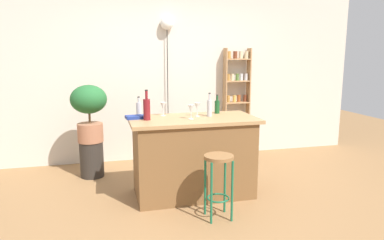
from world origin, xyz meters
TOP-DOWN VIEW (x-y plane):
  - ground at (0.00, 0.00)m, footprint 12.00×12.00m
  - back_wall at (0.00, 1.95)m, footprint 6.40×0.10m
  - kitchen_counter at (0.00, 0.30)m, footprint 1.48×0.76m
  - bar_stool at (0.09, -0.38)m, footprint 0.30×0.30m
  - spice_shelf at (1.13, 1.80)m, footprint 0.43×0.16m
  - plant_stool at (-1.19, 1.25)m, footprint 0.32×0.32m
  - potted_plant at (-1.19, 1.25)m, footprint 0.48×0.43m
  - bottle_sauce_amber at (0.21, 0.35)m, footprint 0.06×0.06m
  - bottle_spirits_clear at (-0.54, 0.30)m, footprint 0.08×0.08m
  - bottle_vinegar at (0.37, 0.54)m, footprint 0.06×0.06m
  - bottle_soda_blue at (-0.60, 0.59)m, footprint 0.06×0.06m
  - wine_glass_left at (-0.31, 0.53)m, footprint 0.07×0.07m
  - wine_glass_center at (0.07, 0.39)m, footprint 0.07×0.07m
  - wine_glass_right at (-0.04, 0.23)m, footprint 0.07×0.07m
  - cookbook at (-0.66, 0.42)m, footprint 0.23×0.17m
  - pendant_globe_light at (-0.01, 1.84)m, footprint 0.20×0.20m

SIDE VIEW (x-z plane):
  - ground at x=0.00m, z-range 0.00..0.00m
  - plant_stool at x=-1.19m, z-range 0.00..0.49m
  - kitchen_counter at x=0.00m, z-range 0.00..0.94m
  - bar_stool at x=0.09m, z-range 0.15..0.82m
  - spice_shelf at x=1.13m, z-range 0.04..1.80m
  - potted_plant at x=-1.19m, z-range 0.57..1.34m
  - cookbook at x=-0.66m, z-range 0.94..0.97m
  - bottle_soda_blue at x=-0.60m, z-range 0.91..1.14m
  - bottle_vinegar at x=0.37m, z-range 0.91..1.14m
  - bottle_sauce_amber at x=0.21m, z-range 0.90..1.18m
  - wine_glass_left at x=-0.31m, z-range 0.97..1.13m
  - wine_glass_center at x=0.07m, z-range 0.97..1.13m
  - wine_glass_right at x=-0.04m, z-range 0.97..1.13m
  - bottle_spirits_clear at x=-0.54m, z-range 0.89..1.23m
  - back_wall at x=0.00m, z-range 0.00..2.80m
  - pendant_globe_light at x=-0.01m, z-range 0.97..3.20m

